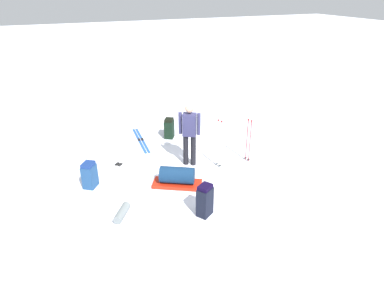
{
  "coord_description": "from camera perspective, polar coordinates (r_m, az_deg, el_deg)",
  "views": [
    {
      "loc": [
        -7.1,
        3.03,
        4.38
      ],
      "look_at": [
        0.0,
        0.0,
        0.7
      ],
      "focal_mm": 31.28,
      "sensor_mm": 36.0,
      "label": 1
    }
  ],
  "objects": [
    {
      "name": "ground_plane",
      "position": [
        8.88,
        0.0,
        -4.08
      ],
      "size": [
        80.0,
        80.0,
        0.0
      ],
      "primitive_type": "plane",
      "color": "white"
    },
    {
      "name": "skier_standing",
      "position": [
        8.64,
        -0.43,
        2.12
      ],
      "size": [
        0.37,
        0.5,
        1.7
      ],
      "color": "black",
      "rests_on": "ground_plane"
    },
    {
      "name": "ski_pair_near",
      "position": [
        9.2,
        -12.39,
        -3.52
      ],
      "size": [
        1.4,
        1.57,
        0.05
      ],
      "color": "silver",
      "rests_on": "ground_plane"
    },
    {
      "name": "ski_pair_far",
      "position": [
        10.53,
        -8.72,
        0.65
      ],
      "size": [
        1.88,
        0.27,
        0.05
      ],
      "color": "#2451AF",
      "rests_on": "ground_plane"
    },
    {
      "name": "backpack_large_dark",
      "position": [
        8.3,
        -17.06,
        -5.09
      ],
      "size": [
        0.42,
        0.41,
        0.64
      ],
      "color": "navy",
      "rests_on": "ground_plane"
    },
    {
      "name": "backpack_bright",
      "position": [
        10.52,
        -3.91,
        2.67
      ],
      "size": [
        0.42,
        0.4,
        0.64
      ],
      "color": "black",
      "rests_on": "ground_plane"
    },
    {
      "name": "backpack_small_spare",
      "position": [
        7.01,
        2.21,
        -9.6
      ],
      "size": [
        0.38,
        0.4,
        0.72
      ],
      "color": "black",
      "rests_on": "ground_plane"
    },
    {
      "name": "ski_poles_planted_near",
      "position": [
        8.63,
        4.66,
        0.44
      ],
      "size": [
        0.18,
        0.1,
        1.34
      ],
      "color": "#A8C0C0",
      "rests_on": "ground_plane"
    },
    {
      "name": "ski_poles_planted_far",
      "position": [
        9.07,
        9.63,
        0.99
      ],
      "size": [
        0.18,
        0.1,
        1.21
      ],
      "color": "maroon",
      "rests_on": "ground_plane"
    },
    {
      "name": "gear_sled",
      "position": [
        8.03,
        -2.54,
        -5.72
      ],
      "size": [
        0.97,
        1.24,
        0.49
      ],
      "color": "red",
      "rests_on": "ground_plane"
    },
    {
      "name": "sleeping_mat_rolled",
      "position": [
        7.26,
        -11.84,
        -11.4
      ],
      "size": [
        0.56,
        0.45,
        0.18
      ],
      "primitive_type": "cylinder",
      "rotation": [
        0.0,
        1.57,
        5.7
      ],
      "color": "slate",
      "rests_on": "ground_plane"
    },
    {
      "name": "thermos_bottle",
      "position": [
        10.01,
        -0.8,
        0.35
      ],
      "size": [
        0.07,
        0.07,
        0.26
      ],
      "primitive_type": "cylinder",
      "color": "#BBADC6",
      "rests_on": "ground_plane"
    }
  ]
}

